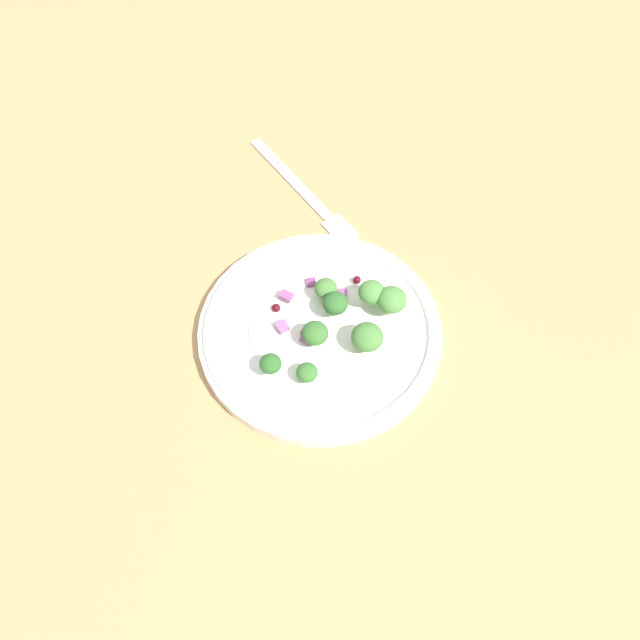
% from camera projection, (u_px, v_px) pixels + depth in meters
% --- Properties ---
extents(ground_plane, '(1.80, 1.80, 0.02)m').
position_uv_depth(ground_plane, '(313.00, 321.00, 0.70)').
color(ground_plane, tan).
extents(plate, '(0.24, 0.24, 0.02)m').
position_uv_depth(plate, '(320.00, 330.00, 0.67)').
color(plate, white).
rests_on(plate, ground_plane).
extents(dressing_pool, '(0.14, 0.14, 0.00)m').
position_uv_depth(dressing_pool, '(320.00, 328.00, 0.67)').
color(dressing_pool, white).
rests_on(dressing_pool, plate).
extents(broccoli_floret_0, '(0.03, 0.03, 0.03)m').
position_uv_depth(broccoli_floret_0, '(367.00, 337.00, 0.64)').
color(broccoli_floret_0, '#9EC684').
rests_on(broccoli_floret_0, plate).
extents(broccoli_floret_1, '(0.03, 0.03, 0.03)m').
position_uv_depth(broccoli_floret_1, '(310.00, 334.00, 0.65)').
color(broccoli_floret_1, '#9EC684').
rests_on(broccoli_floret_1, plate).
extents(broccoli_floret_2, '(0.03, 0.03, 0.03)m').
position_uv_depth(broccoli_floret_2, '(392.00, 300.00, 0.66)').
color(broccoli_floret_2, '#ADD18E').
rests_on(broccoli_floret_2, plate).
extents(broccoli_floret_3, '(0.02, 0.02, 0.02)m').
position_uv_depth(broccoli_floret_3, '(271.00, 364.00, 0.63)').
color(broccoli_floret_3, '#9EC684').
rests_on(broccoli_floret_3, plate).
extents(broccoli_floret_4, '(0.02, 0.02, 0.02)m').
position_uv_depth(broccoli_floret_4, '(307.00, 373.00, 0.63)').
color(broccoli_floret_4, '#9EC684').
rests_on(broccoli_floret_4, plate).
extents(broccoli_floret_5, '(0.03, 0.03, 0.03)m').
position_uv_depth(broccoli_floret_5, '(372.00, 295.00, 0.66)').
color(broccoli_floret_5, '#9EC684').
rests_on(broccoli_floret_5, plate).
extents(broccoli_floret_6, '(0.02, 0.02, 0.02)m').
position_uv_depth(broccoli_floret_6, '(335.00, 304.00, 0.66)').
color(broccoli_floret_6, '#9EC684').
rests_on(broccoli_floret_6, plate).
extents(broccoli_floret_7, '(0.02, 0.02, 0.02)m').
position_uv_depth(broccoli_floret_7, '(326.00, 289.00, 0.68)').
color(broccoli_floret_7, '#ADD18E').
rests_on(broccoli_floret_7, plate).
extents(cranberry_0, '(0.01, 0.01, 0.01)m').
position_uv_depth(cranberry_0, '(305.00, 333.00, 0.66)').
color(cranberry_0, maroon).
rests_on(cranberry_0, plate).
extents(cranberry_1, '(0.01, 0.01, 0.01)m').
position_uv_depth(cranberry_1, '(357.00, 280.00, 0.69)').
color(cranberry_1, '#4C0A14').
rests_on(cranberry_1, plate).
extents(cranberry_2, '(0.01, 0.01, 0.01)m').
position_uv_depth(cranberry_2, '(276.00, 311.00, 0.67)').
color(cranberry_2, '#4C0A14').
rests_on(cranberry_2, plate).
extents(onion_bit_0, '(0.01, 0.01, 0.00)m').
position_uv_depth(onion_bit_0, '(342.00, 295.00, 0.68)').
color(onion_bit_0, '#934C84').
rests_on(onion_bit_0, plate).
extents(onion_bit_1, '(0.01, 0.01, 0.01)m').
position_uv_depth(onion_bit_1, '(312.00, 283.00, 0.69)').
color(onion_bit_1, '#843D75').
rests_on(onion_bit_1, plate).
extents(onion_bit_2, '(0.01, 0.01, 0.00)m').
position_uv_depth(onion_bit_2, '(306.00, 339.00, 0.66)').
color(onion_bit_2, '#A35B93').
rests_on(onion_bit_2, plate).
extents(onion_bit_3, '(0.02, 0.01, 0.01)m').
position_uv_depth(onion_bit_3, '(286.00, 296.00, 0.68)').
color(onion_bit_3, '#934C84').
rests_on(onion_bit_3, plate).
extents(onion_bit_4, '(0.01, 0.02, 0.01)m').
position_uv_depth(onion_bit_4, '(282.00, 327.00, 0.66)').
color(onion_bit_4, '#A35B93').
rests_on(onion_bit_4, plate).
extents(fork, '(0.11, 0.17, 0.01)m').
position_uv_depth(fork, '(306.00, 194.00, 0.78)').
color(fork, silver).
rests_on(fork, ground_plane).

